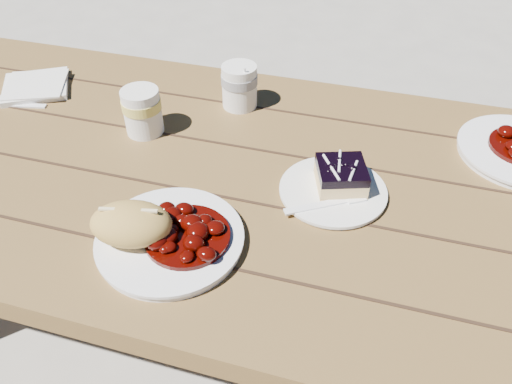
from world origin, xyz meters
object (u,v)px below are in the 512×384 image
(main_plate, at_px, (170,240))
(bread_roll, at_px, (131,224))
(picnic_table, at_px, (181,216))
(second_cup, at_px, (142,112))
(dessert_plate, at_px, (333,191))
(blueberry_cake, at_px, (341,175))
(coffee_cup, at_px, (240,86))

(main_plate, xyz_separation_m, bread_roll, (-0.05, -0.02, 0.04))
(bread_roll, bearing_deg, main_plate, 19.98)
(picnic_table, distance_m, main_plate, 0.29)
(second_cup, bearing_deg, bread_roll, -67.33)
(main_plate, bearing_deg, bread_roll, -160.02)
(dessert_plate, bearing_deg, picnic_table, 177.75)
(main_plate, bearing_deg, blueberry_cake, 40.68)
(main_plate, distance_m, blueberry_cake, 0.34)
(coffee_cup, distance_m, second_cup, 0.23)
(bread_roll, distance_m, blueberry_cake, 0.39)
(coffee_cup, bearing_deg, second_cup, -136.39)
(blueberry_cake, bearing_deg, bread_roll, -161.06)
(picnic_table, bearing_deg, main_plate, -67.66)
(main_plate, height_order, second_cup, second_cup)
(blueberry_cake, bearing_deg, picnic_table, 161.62)
(picnic_table, height_order, blueberry_cake, blueberry_cake)
(main_plate, height_order, dessert_plate, main_plate)
(bread_roll, relative_size, dessert_plate, 0.69)
(dessert_plate, xyz_separation_m, second_cup, (-0.43, 0.09, 0.05))
(main_plate, distance_m, coffee_cup, 0.46)
(second_cup, bearing_deg, dessert_plate, -12.03)
(dessert_plate, height_order, coffee_cup, coffee_cup)
(picnic_table, distance_m, blueberry_cake, 0.39)
(bread_roll, bearing_deg, second_cup, 112.67)
(coffee_cup, bearing_deg, picnic_table, -106.37)
(second_cup, bearing_deg, coffee_cup, 43.61)
(blueberry_cake, relative_size, coffee_cup, 1.11)
(main_plate, bearing_deg, coffee_cup, 92.38)
(blueberry_cake, bearing_deg, second_cup, 151.42)
(dessert_plate, distance_m, second_cup, 0.44)
(picnic_table, relative_size, blueberry_cake, 17.90)
(blueberry_cake, distance_m, second_cup, 0.45)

